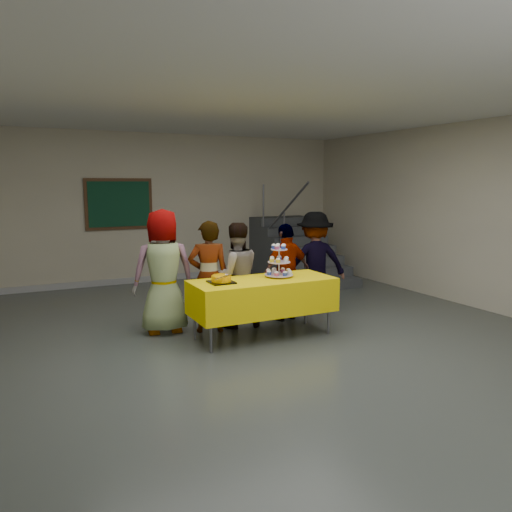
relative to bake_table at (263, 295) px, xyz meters
The scene contains 11 objects.
room_shell 1.72m from the bake_table, 106.64° to the right, with size 10.00×10.04×3.02m.
bake_table is the anchor object (origin of this frame).
cupcake_stand 0.48m from the bake_table, 11.58° to the left, with size 0.38×0.38×0.44m.
bear_cake 0.63m from the bake_table, behind, with size 0.32×0.36×0.12m.
schoolchild_a 1.37m from the bake_table, 145.13° to the left, with size 0.82×0.53×1.68m, color slate.
schoolchild_b 0.80m from the bake_table, 135.38° to the left, with size 0.55×0.36×1.52m, color slate.
schoolchild_c 0.62m from the bake_table, 102.56° to the left, with size 0.72×0.56×1.47m, color slate.
schoolchild_d 0.93m from the bake_table, 40.66° to the left, with size 0.84×0.35×1.43m, color slate.
schoolchild_e 1.54m from the bake_table, 31.13° to the left, with size 1.02×0.58×1.57m, color slate.
staircase 4.27m from the bake_table, 54.08° to the left, with size 1.30×2.40×2.04m.
noticeboard 4.52m from the bake_table, 102.84° to the left, with size 1.30×0.05×1.00m.
Camera 1 is at (-2.69, -5.01, 2.02)m, focal length 35.00 mm.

